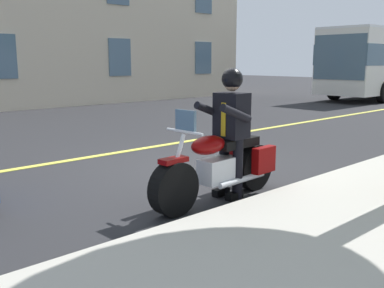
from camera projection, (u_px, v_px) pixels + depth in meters
ground_plane at (196, 168)px, 7.52m from camera, size 80.00×80.00×0.00m
lane_center_stripe at (131, 151)px, 8.98m from camera, size 60.00×0.16×0.01m
motorcycle_main at (221, 167)px, 5.72m from camera, size 2.22×0.65×1.26m
rider_main at (231, 122)px, 5.75m from camera, size 0.64×0.57×1.74m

